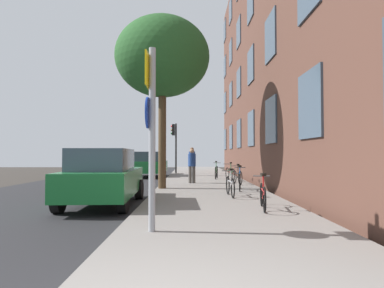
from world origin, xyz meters
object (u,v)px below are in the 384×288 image
object	(u,v)px
pedestrian_0	(192,163)
bicycle_0	(263,195)
tree_near	(162,58)
pedestrian_1	(192,159)
bicycle_1	(230,185)
car_0	(104,176)
traffic_light	(175,139)
car_1	(150,164)
bicycle_4	(230,174)
sign_post	(151,124)
bicycle_2	(240,180)
bicycle_5	(216,172)
bicycle_3	(237,176)

from	to	relation	value
pedestrian_0	bicycle_0	bearing A→B (deg)	-77.31
tree_near	bicycle_0	size ratio (longest dim) A/B	4.25
tree_near	pedestrian_1	bearing A→B (deg)	81.21
bicycle_1	pedestrian_1	distance (m)	10.63
pedestrian_0	car_0	world-z (taller)	pedestrian_0
traffic_light	car_1	bearing A→B (deg)	-122.32
bicycle_0	bicycle_1	distance (m)	2.65
bicycle_0	bicycle_4	size ratio (longest dim) A/B	0.94
pedestrian_1	sign_post	bearing A→B (deg)	-93.04
pedestrian_0	car_1	xyz separation A→B (m)	(-2.68, 5.82, -0.20)
pedestrian_1	car_0	world-z (taller)	pedestrian_1
tree_near	car_0	bearing A→B (deg)	-109.58
pedestrian_1	car_1	xyz separation A→B (m)	(-2.72, 0.26, -0.30)
sign_post	car_1	xyz separation A→B (m)	(-1.89, 15.76, -1.17)
bicycle_2	pedestrian_0	xyz separation A→B (m)	(-1.80, 3.12, 0.55)
bicycle_1	pedestrian_0	bearing A→B (deg)	103.67
tree_near	bicycle_2	size ratio (longest dim) A/B	3.97
bicycle_0	car_0	distance (m)	4.48
sign_post	bicycle_5	size ratio (longest dim) A/B	1.89
tree_near	bicycle_1	size ratio (longest dim) A/B	4.20
traffic_light	bicycle_5	xyz separation A→B (m)	(2.57, -5.42, -2.05)
tree_near	pedestrian_1	distance (m)	9.13
bicycle_0	bicycle_1	world-z (taller)	bicycle_1
sign_post	bicycle_5	xyz separation A→B (m)	(2.16, 12.69, -1.51)
tree_near	pedestrian_0	world-z (taller)	tree_near
bicycle_4	pedestrian_0	world-z (taller)	pedestrian_0
bicycle_1	sign_post	bearing A→B (deg)	-112.01
bicycle_0	bicycle_4	world-z (taller)	bicycle_4
traffic_light	car_0	bearing A→B (deg)	-95.38
pedestrian_1	bicycle_1	bearing A→B (deg)	-83.62
traffic_light	car_1	distance (m)	3.26
bicycle_2	bicycle_5	size ratio (longest dim) A/B	1.00
tree_near	bicycle_2	distance (m)	5.77
car_1	bicycle_4	bearing A→B (deg)	-45.75
bicycle_2	bicycle_5	world-z (taller)	bicycle_5
sign_post	pedestrian_0	distance (m)	10.01
bicycle_0	bicycle_3	world-z (taller)	bicycle_3
pedestrian_1	tree_near	bearing A→B (deg)	-98.79
tree_near	bicycle_3	world-z (taller)	tree_near
bicycle_3	car_1	world-z (taller)	car_1
tree_near	car_0	world-z (taller)	tree_near
bicycle_2	pedestrian_1	size ratio (longest dim) A/B	0.97
bicycle_0	bicycle_4	distance (m)	8.67
pedestrian_0	car_0	bearing A→B (deg)	-112.28
bicycle_2	pedestrian_0	bearing A→B (deg)	119.99
pedestrian_0	car_1	distance (m)	6.42
sign_post	bicycle_1	bearing A→B (deg)	67.99
bicycle_3	bicycle_4	world-z (taller)	bicycle_4
bicycle_5	car_0	world-z (taller)	car_0
bicycle_5	car_0	size ratio (longest dim) A/B	0.41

